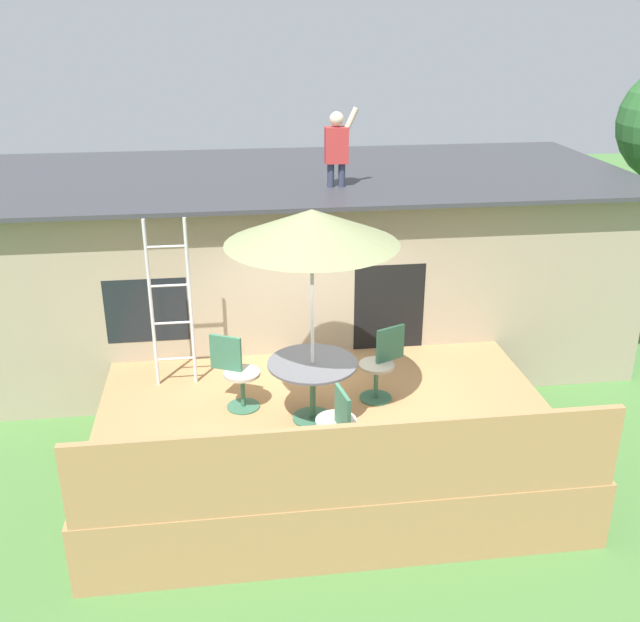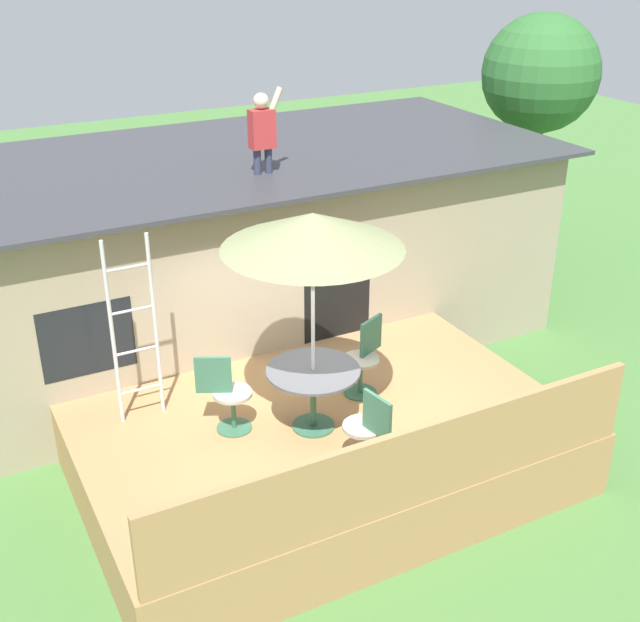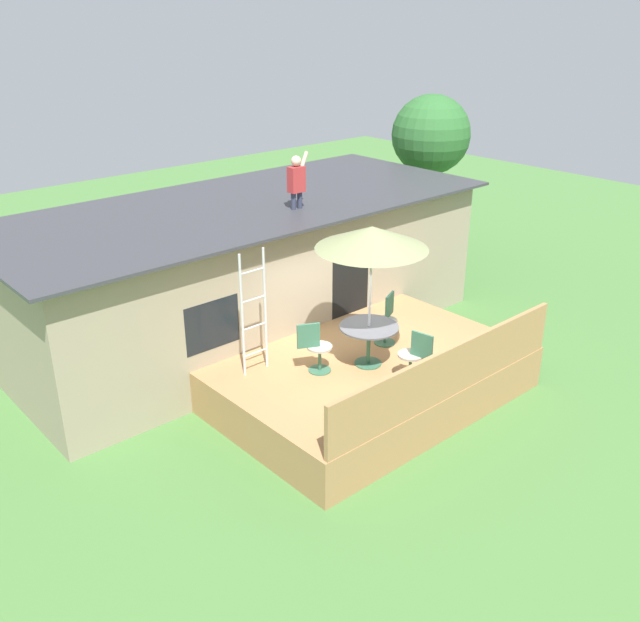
{
  "view_description": "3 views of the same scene",
  "coord_description": "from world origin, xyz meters",
  "px_view_note": "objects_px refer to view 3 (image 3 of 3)",
  "views": [
    {
      "loc": [
        -1.08,
        -7.67,
        5.26
      ],
      "look_at": [
        0.09,
        1.14,
        1.61
      ],
      "focal_mm": 40.92,
      "sensor_mm": 36.0,
      "label": 1
    },
    {
      "loc": [
        -3.73,
        -7.14,
        5.99
      ],
      "look_at": [
        0.38,
        0.67,
        1.74
      ],
      "focal_mm": 45.95,
      "sensor_mm": 36.0,
      "label": 2
    },
    {
      "loc": [
        -8.09,
        -7.86,
        6.63
      ],
      "look_at": [
        -0.55,
        0.64,
        1.65
      ],
      "focal_mm": 39.09,
      "sensor_mm": 36.0,
      "label": 3
    }
  ],
  "objects_px": {
    "patio_chair_left": "(316,348)",
    "step_ladder": "(254,313)",
    "backyard_tree": "(431,137)",
    "patio_chair_right": "(387,319)",
    "person_figure": "(297,178)",
    "patio_umbrella": "(372,238)",
    "patio_table": "(369,334)",
    "patio_chair_near": "(414,356)"
  },
  "relations": [
    {
      "from": "patio_table",
      "to": "patio_chair_near",
      "type": "relative_size",
      "value": 1.13
    },
    {
      "from": "patio_chair_left",
      "to": "patio_chair_near",
      "type": "height_order",
      "value": "same"
    },
    {
      "from": "person_figure",
      "to": "patio_chair_right",
      "type": "xyz_separation_m",
      "value": [
        0.21,
        -2.34,
        -2.3
      ]
    },
    {
      "from": "patio_table",
      "to": "patio_chair_left",
      "type": "xyz_separation_m",
      "value": [
        -0.87,
        0.42,
        -0.13
      ]
    },
    {
      "from": "step_ladder",
      "to": "person_figure",
      "type": "xyz_separation_m",
      "value": [
        2.33,
        1.63,
        1.65
      ]
    },
    {
      "from": "person_figure",
      "to": "patio_chair_near",
      "type": "xyz_separation_m",
      "value": [
        -0.54,
        -3.68,
        -2.3
      ]
    },
    {
      "from": "patio_table",
      "to": "person_figure",
      "type": "bearing_deg",
      "value": 75.83
    },
    {
      "from": "patio_chair_left",
      "to": "backyard_tree",
      "type": "relative_size",
      "value": 0.2
    },
    {
      "from": "backyard_tree",
      "to": "patio_chair_left",
      "type": "bearing_deg",
      "value": -151.39
    },
    {
      "from": "patio_chair_near",
      "to": "patio_chair_right",
      "type": "bearing_deg",
      "value": -38.73
    },
    {
      "from": "patio_table",
      "to": "person_figure",
      "type": "xyz_separation_m",
      "value": [
        0.7,
        2.76,
        2.17
      ]
    },
    {
      "from": "step_ladder",
      "to": "patio_chair_right",
      "type": "relative_size",
      "value": 2.39
    },
    {
      "from": "person_figure",
      "to": "patio_chair_right",
      "type": "height_order",
      "value": "person_figure"
    },
    {
      "from": "patio_table",
      "to": "person_figure",
      "type": "relative_size",
      "value": 0.94
    },
    {
      "from": "patio_table",
      "to": "patio_chair_near",
      "type": "distance_m",
      "value": 0.95
    },
    {
      "from": "patio_chair_left",
      "to": "step_ladder",
      "type": "bearing_deg",
      "value": 162.92
    },
    {
      "from": "patio_chair_right",
      "to": "person_figure",
      "type": "bearing_deg",
      "value": -109.72
    },
    {
      "from": "patio_chair_near",
      "to": "step_ladder",
      "type": "bearing_deg",
      "value": 31.51
    },
    {
      "from": "patio_chair_near",
      "to": "backyard_tree",
      "type": "xyz_separation_m",
      "value": [
        7.01,
        5.73,
        2.1
      ]
    },
    {
      "from": "patio_table",
      "to": "patio_umbrella",
      "type": "bearing_deg",
      "value": 90.0
    },
    {
      "from": "person_figure",
      "to": "patio_chair_left",
      "type": "relative_size",
      "value": 1.21
    },
    {
      "from": "person_figure",
      "to": "patio_chair_left",
      "type": "height_order",
      "value": "person_figure"
    },
    {
      "from": "person_figure",
      "to": "backyard_tree",
      "type": "height_order",
      "value": "backyard_tree"
    },
    {
      "from": "patio_chair_right",
      "to": "backyard_tree",
      "type": "bearing_deg",
      "value": -169.76
    },
    {
      "from": "patio_umbrella",
      "to": "step_ladder",
      "type": "bearing_deg",
      "value": 145.45
    },
    {
      "from": "patio_table",
      "to": "patio_chair_left",
      "type": "relative_size",
      "value": 1.13
    },
    {
      "from": "patio_table",
      "to": "backyard_tree",
      "type": "bearing_deg",
      "value": 33.82
    },
    {
      "from": "step_ladder",
      "to": "patio_chair_right",
      "type": "xyz_separation_m",
      "value": [
        2.54,
        -0.71,
        -0.64
      ]
    },
    {
      "from": "patio_chair_left",
      "to": "patio_table",
      "type": "bearing_deg",
      "value": 0.0
    },
    {
      "from": "patio_table",
      "to": "step_ladder",
      "type": "relative_size",
      "value": 0.47
    },
    {
      "from": "person_figure",
      "to": "patio_chair_right",
      "type": "distance_m",
      "value": 3.29
    },
    {
      "from": "patio_chair_left",
      "to": "patio_chair_near",
      "type": "xyz_separation_m",
      "value": [
        1.03,
        -1.34,
        0.0
      ]
    },
    {
      "from": "patio_table",
      "to": "patio_chair_near",
      "type": "xyz_separation_m",
      "value": [
        0.16,
        -0.92,
        -0.13
      ]
    },
    {
      "from": "step_ladder",
      "to": "patio_chair_left",
      "type": "relative_size",
      "value": 2.39
    },
    {
      "from": "patio_table",
      "to": "patio_chair_right",
      "type": "bearing_deg",
      "value": 24.76
    },
    {
      "from": "person_figure",
      "to": "step_ladder",
      "type": "bearing_deg",
      "value": -144.99
    },
    {
      "from": "patio_umbrella",
      "to": "patio_chair_left",
      "type": "bearing_deg",
      "value": 154.31
    },
    {
      "from": "step_ladder",
      "to": "patio_chair_near",
      "type": "bearing_deg",
      "value": -48.85
    },
    {
      "from": "patio_umbrella",
      "to": "step_ladder",
      "type": "xyz_separation_m",
      "value": [
        -1.63,
        1.13,
        -1.25
      ]
    },
    {
      "from": "person_figure",
      "to": "backyard_tree",
      "type": "relative_size",
      "value": 0.25
    },
    {
      "from": "step_ladder",
      "to": "backyard_tree",
      "type": "bearing_deg",
      "value": 22.68
    },
    {
      "from": "step_ladder",
      "to": "person_figure",
      "type": "bearing_deg",
      "value": 35.01
    }
  ]
}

